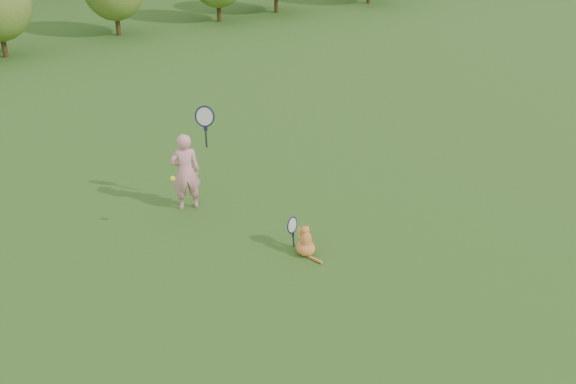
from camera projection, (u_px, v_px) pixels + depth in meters
ground at (312, 268)px, 8.20m from camera, size 100.00×100.00×0.00m
child at (186, 170)px, 9.35m from camera, size 0.68×0.45×1.78m
cat at (305, 239)px, 8.41m from camera, size 0.38×0.56×0.58m
tennis_ball at (173, 179)px, 8.49m from camera, size 0.07×0.07×0.07m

